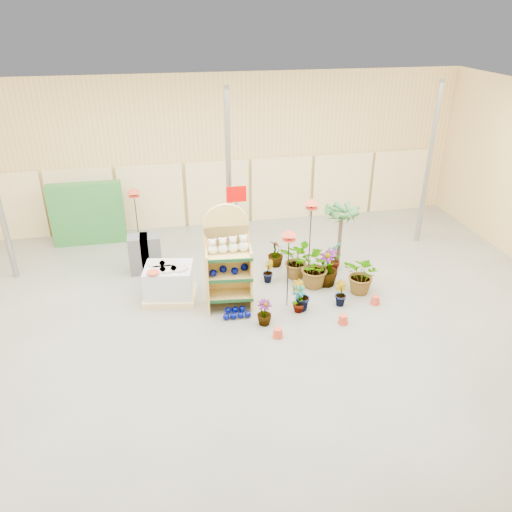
{
  "coord_description": "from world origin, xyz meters",
  "views": [
    {
      "loc": [
        -1.72,
        -8.53,
        6.19
      ],
      "look_at": [
        0.3,
        1.5,
        1.0
      ],
      "focal_mm": 35.0,
      "sensor_mm": 36.0,
      "label": 1
    }
  ],
  "objects_px": {
    "pallet_stack": "(169,283)",
    "bird_table_front": "(289,235)",
    "potted_plant_2": "(314,268)",
    "display_shelf": "(228,261)"
  },
  "relations": [
    {
      "from": "pallet_stack",
      "to": "bird_table_front",
      "type": "bearing_deg",
      "value": -7.91
    },
    {
      "from": "pallet_stack",
      "to": "bird_table_front",
      "type": "xyz_separation_m",
      "value": [
        2.61,
        -0.83,
        1.35
      ]
    },
    {
      "from": "bird_table_front",
      "to": "potted_plant_2",
      "type": "bearing_deg",
      "value": 38.9
    },
    {
      "from": "pallet_stack",
      "to": "bird_table_front",
      "type": "relative_size",
      "value": 0.69
    },
    {
      "from": "pallet_stack",
      "to": "bird_table_front",
      "type": "height_order",
      "value": "bird_table_front"
    },
    {
      "from": "display_shelf",
      "to": "potted_plant_2",
      "type": "distance_m",
      "value": 2.22
    },
    {
      "from": "potted_plant_2",
      "to": "pallet_stack",
      "type": "bearing_deg",
      "value": 177.23
    },
    {
      "from": "pallet_stack",
      "to": "bird_table_front",
      "type": "distance_m",
      "value": 3.05
    },
    {
      "from": "pallet_stack",
      "to": "potted_plant_2",
      "type": "xyz_separation_m",
      "value": [
        3.43,
        -0.17,
        0.12
      ]
    },
    {
      "from": "display_shelf",
      "to": "bird_table_front",
      "type": "xyz_separation_m",
      "value": [
        1.29,
        -0.34,
        0.67
      ]
    }
  ]
}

